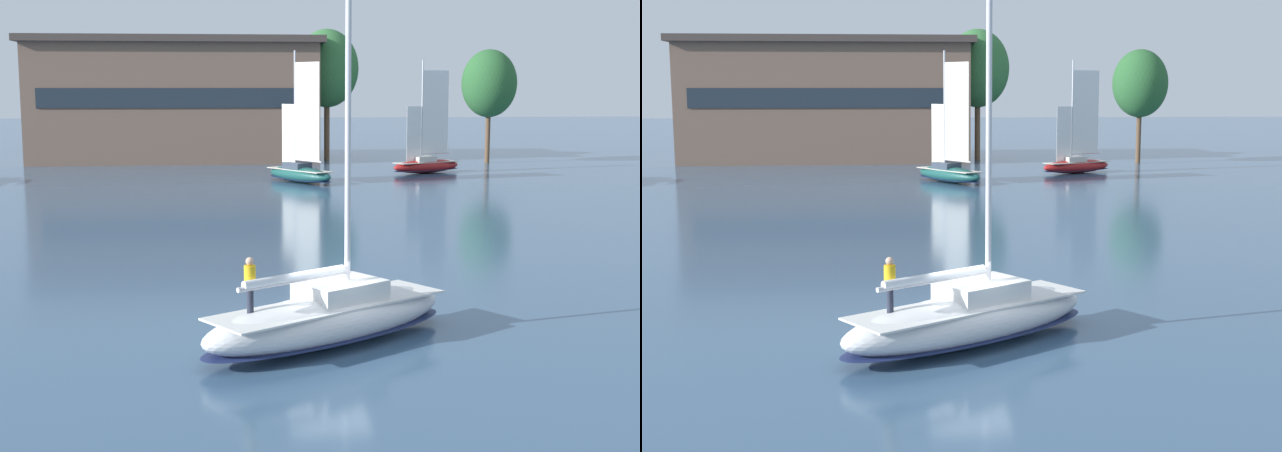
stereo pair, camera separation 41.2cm
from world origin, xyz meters
TOP-DOWN VIEW (x-y plane):
  - ground_plane at (0.00, 0.00)m, footprint 400.00×400.00m
  - waterfront_building at (-8.89, 69.80)m, footprint 30.63×13.62m
  - tree_shore_left at (7.03, 68.81)m, footprint 6.73×6.73m
  - tree_shore_center at (23.15, 63.50)m, footprint 5.62×5.62m
  - sailboat_main at (0.01, 0.01)m, footprint 9.09×7.35m
  - sailboat_moored_far_slip at (14.60, 53.54)m, footprint 7.54×5.19m
  - sailboat_moored_outer_mooring at (2.49, 46.61)m, footprint 6.11×7.73m

SIDE VIEW (x-z plane):
  - ground_plane at x=0.00m, z-range 0.00..0.00m
  - sailboat_moored_far_slip at x=14.60m, z-range -4.25..5.94m
  - sailboat_main at x=0.01m, z-range -5.49..7.22m
  - sailboat_moored_outer_mooring at x=2.49m, z-range -4.49..6.25m
  - waterfront_building at x=-8.89m, z-range 0.05..12.94m
  - tree_shore_center at x=23.15m, z-range 2.31..13.89m
  - tree_shore_left at x=7.03m, z-range 2.77..16.61m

